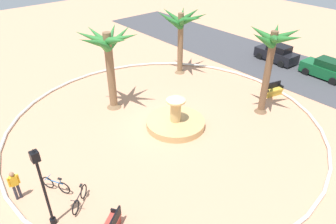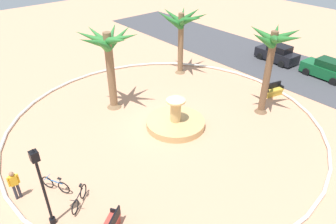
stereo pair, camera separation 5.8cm
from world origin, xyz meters
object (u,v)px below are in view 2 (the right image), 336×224
(palm_tree_by_curb, at_px, (182,26))
(bicycle_by_lamppost, at_px, (79,198))
(palm_tree_near_fountain, at_px, (108,51))
(palm_tree_mid_plaza, at_px, (272,52))
(fountain, at_px, (176,122))
(person_cyclist_helmet, at_px, (15,184))
(parked_car_leftmost, at_px, (277,54))
(lamppost, at_px, (42,182))
(parked_car_second, at_px, (326,69))
(bicycle_red_frame, at_px, (56,185))
(bench_west, at_px, (273,91))

(palm_tree_by_curb, relative_size, bicycle_by_lamppost, 4.16)
(palm_tree_near_fountain, relative_size, palm_tree_mid_plaza, 0.96)
(fountain, xyz_separation_m, bicycle_by_lamppost, (2.05, -7.97, 0.09))
(palm_tree_by_curb, distance_m, bicycle_by_lamppost, 16.66)
(fountain, xyz_separation_m, person_cyclist_helmet, (-0.29, -10.08, 0.64))
(person_cyclist_helmet, bearing_deg, fountain, 88.34)
(palm_tree_mid_plaza, relative_size, parked_car_leftmost, 1.49)
(palm_tree_near_fountain, xyz_separation_m, palm_tree_by_curb, (-1.33, 7.80, -0.04))
(lamppost, relative_size, bicycle_by_lamppost, 3.19)
(parked_car_leftmost, bearing_deg, palm_tree_near_fountain, -99.29)
(palm_tree_by_curb, bearing_deg, palm_tree_near_fountain, -80.32)
(parked_car_second, bearing_deg, palm_tree_by_curb, -135.00)
(lamppost, bearing_deg, palm_tree_mid_plaza, 88.62)
(palm_tree_mid_plaza, height_order, person_cyclist_helmet, palm_tree_mid_plaza)
(fountain, xyz_separation_m, palm_tree_near_fountain, (-4.79, -1.78, 3.99))
(palm_tree_mid_plaza, bearing_deg, lamppost, -91.38)
(palm_tree_near_fountain, relative_size, parked_car_leftmost, 1.43)
(bicycle_by_lamppost, relative_size, parked_car_second, 0.33)
(parked_car_second, bearing_deg, lamppost, -91.18)
(bicycle_red_frame, height_order, person_cyclist_helmet, person_cyclist_helmet)
(palm_tree_by_curb, relative_size, bicycle_red_frame, 3.56)
(lamppost, height_order, bicycle_by_lamppost, lamppost)
(fountain, height_order, palm_tree_by_curb, palm_tree_by_curb)
(palm_tree_mid_plaza, bearing_deg, fountain, -114.02)
(bicycle_by_lamppost, bearing_deg, lamppost, -82.06)
(palm_tree_near_fountain, height_order, bicycle_red_frame, palm_tree_near_fountain)
(palm_tree_near_fountain, height_order, person_cyclist_helmet, palm_tree_near_fountain)
(bicycle_by_lamppost, bearing_deg, parked_car_leftmost, 100.23)
(bench_west, relative_size, bicycle_red_frame, 1.07)
(lamppost, bearing_deg, bench_west, 91.78)
(palm_tree_by_curb, relative_size, person_cyclist_helmet, 3.31)
(parked_car_second, bearing_deg, person_cyclist_helmet, -96.94)
(palm_tree_mid_plaza, distance_m, parked_car_second, 9.76)
(fountain, bearing_deg, parked_car_leftmost, 97.94)
(parked_car_leftmost, bearing_deg, bicycle_by_lamppost, -79.77)
(fountain, relative_size, person_cyclist_helmet, 2.31)
(parked_car_leftmost, bearing_deg, bicycle_red_frame, -83.87)
(bicycle_by_lamppost, bearing_deg, palm_tree_mid_plaza, 87.64)
(bench_west, height_order, parked_car_second, parked_car_second)
(fountain, distance_m, palm_tree_near_fountain, 6.48)
(person_cyclist_helmet, relative_size, parked_car_leftmost, 0.41)
(parked_car_leftmost, relative_size, parked_car_second, 1.00)
(fountain, relative_size, parked_car_leftmost, 0.95)
(palm_tree_near_fountain, xyz_separation_m, bicycle_red_frame, (5.22, -6.67, -3.90))
(bench_west, height_order, parked_car_leftmost, parked_car_leftmost)
(lamppost, relative_size, parked_car_second, 1.04)
(palm_tree_by_curb, bearing_deg, fountain, -44.54)
(palm_tree_mid_plaza, relative_size, person_cyclist_helmet, 3.65)
(bicycle_red_frame, distance_m, parked_car_leftmost, 23.44)
(bench_west, xyz_separation_m, parked_car_leftmost, (-3.76, 6.15, 0.43))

